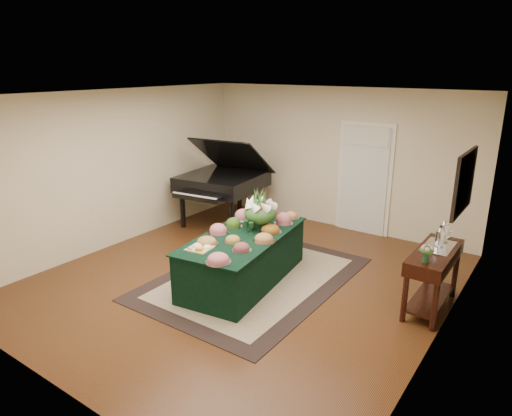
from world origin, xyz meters
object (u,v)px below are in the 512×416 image
Objects in this scene: grand_piano at (223,181)px; mahogany_sideboard at (434,264)px; buffet_table at (244,258)px; floral_centerpiece at (260,209)px.

grand_piano is 4.52m from mahogany_sideboard.
grand_piano reaches higher than mahogany_sideboard.
buffet_table is 0.76m from floral_centerpiece.
floral_centerpiece is 2.51m from mahogany_sideboard.
buffet_table is 1.91× the size of mahogany_sideboard.
mahogany_sideboard is (2.44, 0.40, -0.40)m from floral_centerpiece.
buffet_table is at bearing -95.07° from floral_centerpiece.
grand_piano reaches higher than floral_centerpiece.
floral_centerpiece reaches higher than mahogany_sideboard.
floral_centerpiece is at bearing -37.77° from grand_piano.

